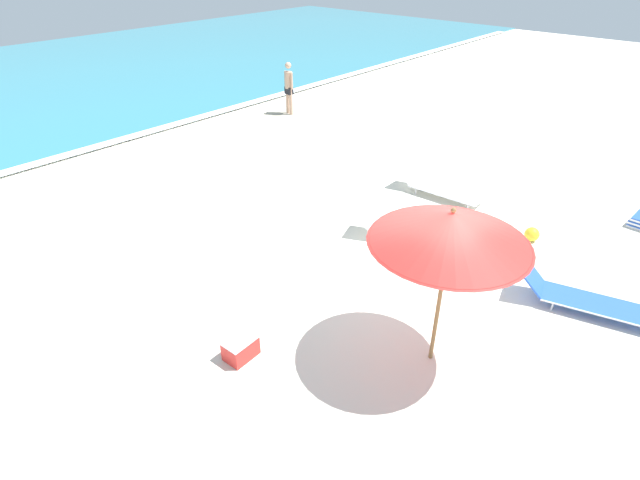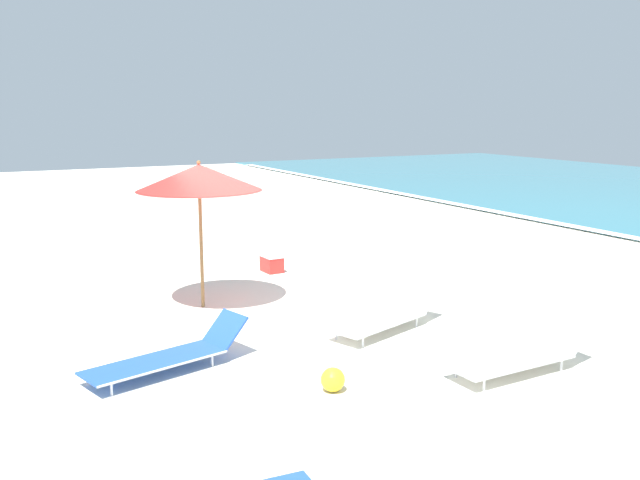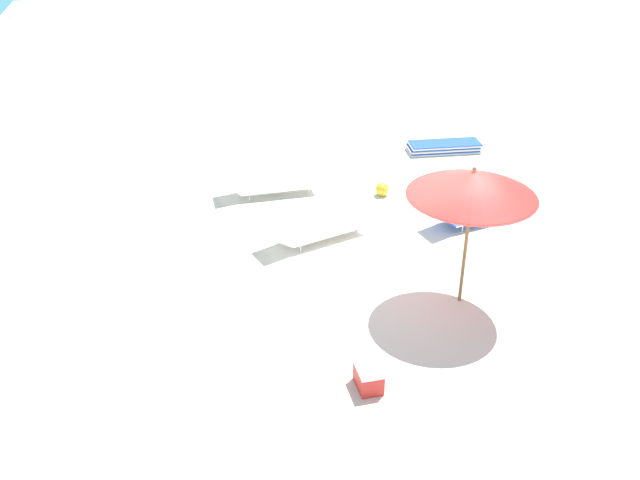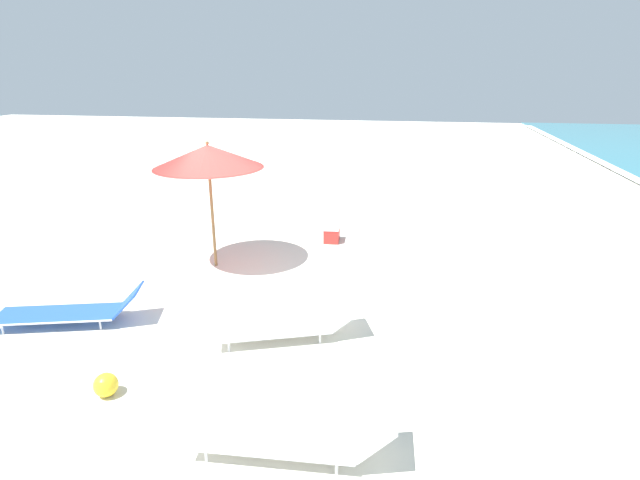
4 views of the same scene
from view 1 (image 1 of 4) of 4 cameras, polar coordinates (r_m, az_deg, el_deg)
name	(u,v)px [view 1 (image 1 of 4)]	position (r m, az deg, el deg)	size (l,w,h in m)	color
ground_plane	(410,315)	(8.66, 10.21, -8.46)	(60.00, 60.00, 0.16)	silver
beach_umbrella	(451,228)	(6.53, 14.71, 1.30)	(2.12, 2.12, 2.53)	olive
sun_lounger_under_umbrella	(406,233)	(10.36, 9.85, 0.83)	(1.28, 2.23, 0.51)	white
sun_lounger_beside_umbrella	(438,188)	(12.42, 13.35, 5.86)	(0.70, 2.15, 0.58)	white
sun_lounger_near_water_left	(587,300)	(9.50, 28.24, -6.02)	(1.16, 2.33, 0.58)	blue
beachgoer_wading_adult	(289,85)	(18.02, -3.60, 17.25)	(0.27, 0.44, 1.76)	tan
beach_ball	(532,234)	(11.16, 23.06, 0.61)	(0.30, 0.30, 0.30)	yellow
cooler_box	(241,347)	(7.66, -9.07, -12.00)	(0.52, 0.38, 0.37)	red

